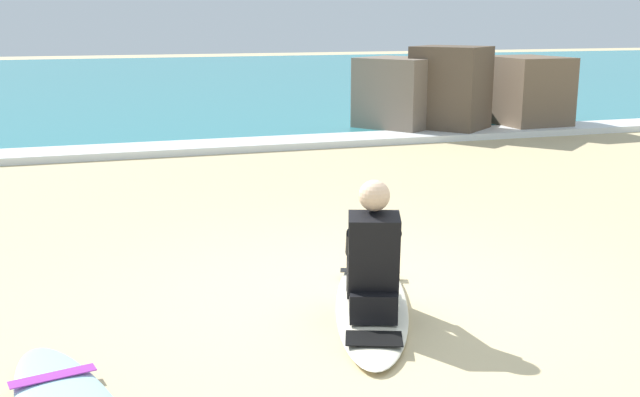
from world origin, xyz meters
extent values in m
plane|color=#CCB584|center=(0.00, 0.00, 0.00)|extent=(80.00, 80.00, 0.00)
cube|color=teal|center=(0.00, 20.65, 0.05)|extent=(80.00, 28.00, 0.10)
cube|color=white|center=(0.00, 6.95, 0.06)|extent=(80.00, 0.90, 0.11)
ellipsoid|color=#EFE5C6|center=(0.02, -0.19, 0.04)|extent=(1.26, 2.28, 0.07)
cube|color=black|center=(0.24, 0.39, 0.07)|extent=(0.48, 0.26, 0.01)
cube|color=black|center=(-0.23, -0.86, 0.07)|extent=(0.42, 0.35, 0.01)
cube|color=black|center=(-0.11, -0.55, 0.18)|extent=(0.39, 0.35, 0.20)
cylinder|color=black|center=(-0.15, -0.35, 0.33)|extent=(0.27, 0.43, 0.43)
cylinder|color=black|center=(-0.09, -0.15, 0.30)|extent=(0.20, 0.28, 0.42)
cube|color=black|center=(-0.08, -0.08, 0.10)|extent=(0.17, 0.24, 0.05)
cylinder|color=black|center=(0.04, -0.41, 0.33)|extent=(0.27, 0.43, 0.43)
cylinder|color=black|center=(0.12, -0.22, 0.30)|extent=(0.20, 0.28, 0.42)
cube|color=black|center=(0.15, -0.16, 0.10)|extent=(0.17, 0.24, 0.05)
cube|color=black|center=(-0.10, -0.52, 0.53)|extent=(0.42, 0.39, 0.57)
sphere|color=beige|center=(-0.09, -0.49, 0.92)|extent=(0.21, 0.21, 0.21)
cylinder|color=black|center=(-0.18, -0.33, 0.55)|extent=(0.21, 0.40, 0.31)
cylinder|color=black|center=(0.08, -0.42, 0.55)|extent=(0.21, 0.40, 0.31)
cube|color=purple|center=(-2.17, -0.79, 0.07)|extent=(0.49, 0.20, 0.01)
cube|color=brown|center=(4.51, 7.35, 0.79)|extent=(1.57, 1.60, 1.57)
cube|color=#756656|center=(3.70, 7.80, 0.68)|extent=(1.69, 1.74, 1.36)
cube|color=#756656|center=(4.84, 8.72, 0.50)|extent=(1.73, 1.82, 1.00)
cube|color=brown|center=(6.18, 7.51, 0.68)|extent=(1.25, 1.56, 1.36)
camera|label=1|loc=(-1.93, -5.05, 2.07)|focal=42.72mm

